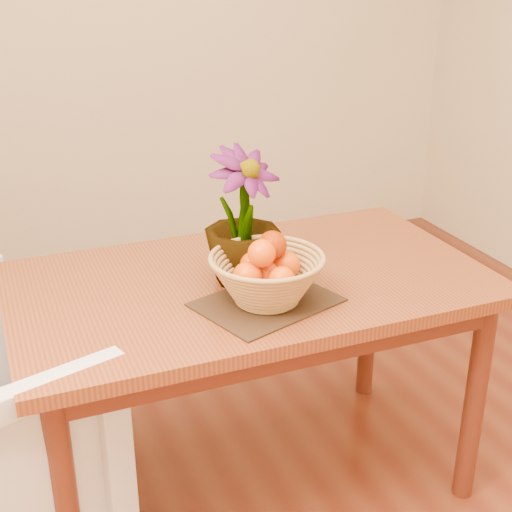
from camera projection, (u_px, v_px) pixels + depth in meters
name	position (u px, v px, depth m)	size (l,w,h in m)	color
wall_back	(105.00, 14.00, 3.53)	(4.00, 0.02, 2.70)	beige
table	(250.00, 304.00, 2.14)	(1.40, 0.80, 0.75)	brown
placemat	(267.00, 302.00, 1.95)	(0.36, 0.27, 0.01)	#311D12
wicker_basket	(267.00, 280.00, 1.93)	(0.32, 0.32, 0.13)	tan
orange_pile	(268.00, 261.00, 1.91)	(0.20, 0.20, 0.14)	#FF4C04
potted_plant	(242.00, 217.00, 2.01)	(0.22, 0.22, 0.39)	#194213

